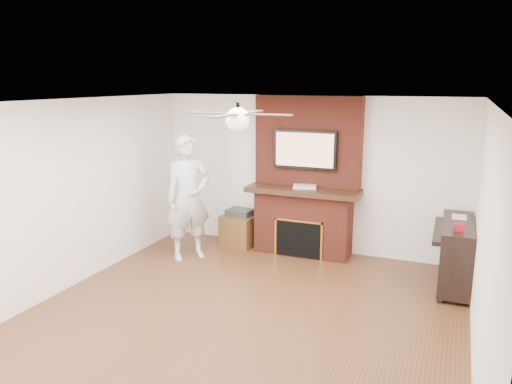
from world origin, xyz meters
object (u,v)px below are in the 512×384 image
at_px(person, 188,198).
at_px(piano, 456,252).
at_px(side_table, 240,228).
at_px(fireplace, 305,192).

height_order(person, piano, person).
xyz_separation_m(side_table, piano, (3.38, -0.48, 0.19)).
relative_size(fireplace, piano, 1.82).
bearing_deg(person, piano, -42.99).
relative_size(side_table, piano, 0.45).
xyz_separation_m(person, side_table, (0.48, 0.87, -0.68)).
distance_m(fireplace, piano, 2.40).
height_order(fireplace, piano, fireplace).
bearing_deg(side_table, fireplace, 9.27).
bearing_deg(piano, fireplace, 165.64).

